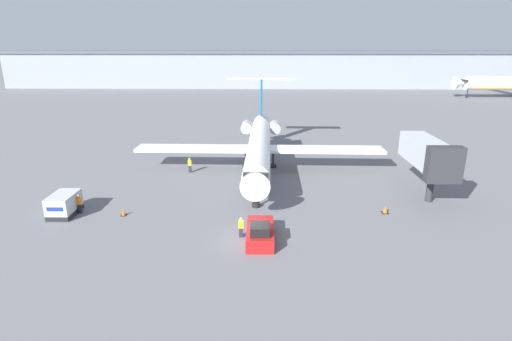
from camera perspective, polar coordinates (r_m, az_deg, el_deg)
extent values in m
plane|color=slate|center=(32.27, -0.29, -10.15)|extent=(600.00, 600.00, 0.00)
cube|color=#8C939E|center=(148.82, 0.82, 14.11)|extent=(180.00, 16.00, 11.59)
cube|color=#4C515B|center=(148.56, 0.83, 16.57)|extent=(180.00, 16.80, 1.20)
cylinder|color=white|center=(48.35, 0.44, 3.43)|extent=(3.02, 24.39, 2.69)
cone|color=white|center=(35.66, -0.09, -1.82)|extent=(2.72, 2.19, 2.69)
cube|color=black|center=(36.32, -0.04, -0.67)|extent=(2.29, 0.73, 0.44)
cone|color=white|center=(61.67, 0.76, 6.55)|extent=(2.46, 2.99, 2.42)
cube|color=#0C5999|center=(48.57, 0.44, 2.43)|extent=(2.72, 21.95, 0.20)
cube|color=white|center=(50.18, 10.04, 2.97)|extent=(14.02, 3.23, 0.36)
cube|color=white|center=(50.56, -9.02, 3.13)|extent=(14.02, 3.23, 0.36)
cylinder|color=#ADADB7|center=(58.24, 2.74, 6.20)|extent=(1.64, 2.75, 1.60)
cylinder|color=#ADADB7|center=(58.32, -1.35, 6.23)|extent=(1.64, 2.75, 1.60)
cube|color=#0C5999|center=(61.60, 0.78, 10.42)|extent=(0.27, 2.20, 5.55)
cube|color=white|center=(61.31, 0.80, 12.99)|extent=(10.01, 1.94, 0.20)
cylinder|color=black|center=(38.39, 0.02, -3.96)|extent=(0.24, 0.24, 1.82)
cylinder|color=black|center=(38.66, 0.02, -4.93)|extent=(0.80, 0.80, 0.40)
cylinder|color=black|center=(50.76, -1.49, 1.48)|extent=(0.24, 0.24, 1.82)
cylinder|color=black|center=(50.96, -1.48, 0.72)|extent=(0.80, 0.80, 0.40)
cylinder|color=black|center=(50.68, 2.46, 1.44)|extent=(0.24, 0.24, 1.82)
cylinder|color=black|center=(50.89, 2.45, 0.68)|extent=(0.80, 0.80, 0.40)
cube|color=#B21919|center=(32.30, 0.60, -9.01)|extent=(2.15, 4.70, 1.12)
cube|color=black|center=(30.97, 0.59, -8.36)|extent=(1.51, 1.69, 0.70)
cube|color=black|center=(34.40, 0.63, -7.57)|extent=(1.94, 0.30, 0.67)
cube|color=#232326|center=(40.97, -25.59, -5.39)|extent=(2.05, 3.29, 0.45)
cube|color=#B7BCC6|center=(40.62, -25.78, -4.10)|extent=(2.05, 3.29, 1.54)
cube|color=navy|center=(39.25, -26.83, -4.98)|extent=(1.44, 0.04, 0.36)
cube|color=#232838|center=(32.84, -2.14, -8.83)|extent=(0.32, 0.20, 0.83)
cube|color=yellow|center=(32.51, -2.15, -7.67)|extent=(0.40, 0.24, 0.65)
sphere|color=tan|center=(32.33, -2.16, -6.95)|extent=(0.24, 0.24, 0.24)
cube|color=#232838|center=(49.43, -9.41, 0.23)|extent=(0.32, 0.20, 0.89)
cube|color=yellow|center=(49.20, -9.45, 1.12)|extent=(0.40, 0.24, 0.71)
sphere|color=tan|center=(49.06, -9.48, 1.66)|extent=(0.26, 0.26, 0.26)
cube|color=#232838|center=(40.64, -23.85, -5.01)|extent=(0.32, 0.20, 0.88)
cube|color=orange|center=(40.37, -23.98, -3.98)|extent=(0.40, 0.24, 0.69)
sphere|color=tan|center=(40.21, -24.07, -3.35)|extent=(0.26, 0.26, 0.26)
cube|color=black|center=(38.83, -18.36, -6.07)|extent=(0.51, 0.51, 0.04)
cone|color=orange|center=(38.70, -18.41, -5.60)|extent=(0.36, 0.36, 0.65)
cube|color=black|center=(39.28, 17.94, -5.75)|extent=(0.63, 0.63, 0.04)
cone|color=orange|center=(39.15, 17.99, -5.28)|extent=(0.45, 0.45, 0.66)
cone|color=white|center=(131.74, 27.11, 11.07)|extent=(3.22, 4.00, 3.96)
cube|color=black|center=(132.22, 27.66, 11.31)|extent=(0.74, 3.37, 0.44)
cube|color=white|center=(148.95, 31.82, 10.57)|extent=(3.41, 16.25, 0.36)
cylinder|color=black|center=(133.13, 27.94, 9.65)|extent=(0.24, 0.24, 2.23)
cylinder|color=black|center=(133.23, 27.88, 9.26)|extent=(0.80, 0.80, 0.40)
cylinder|color=#2D2D33|center=(43.12, 23.64, -2.06)|extent=(0.70, 0.70, 3.20)
cube|color=#B2B7BC|center=(44.48, 22.95, 2.52)|extent=(2.60, 8.15, 2.60)
cube|color=#2D2D33|center=(40.34, 25.30, 0.76)|extent=(3.20, 1.20, 3.38)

